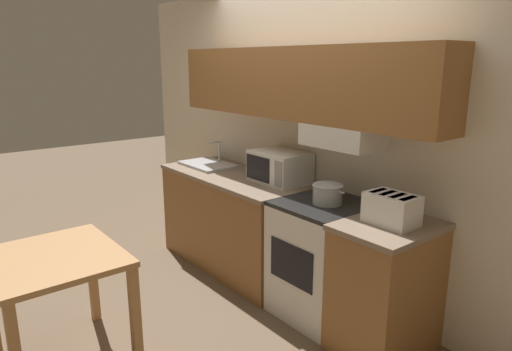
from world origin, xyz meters
The scene contains 10 objects.
ground_plane centered at (0.00, 0.00, 0.00)m, with size 16.00×16.00×0.00m, color brown.
wall_back centered at (0.01, -0.06, 1.46)m, with size 5.11×0.38×2.55m.
lower_counter_main centered at (-0.57, -0.33, 0.44)m, with size 1.58×0.68×0.89m.
lower_counter_right_stub centered at (1.10, -0.33, 0.44)m, with size 0.52×0.68×0.89m.
stove_range centered at (0.53, -0.32, 0.44)m, with size 0.61×0.65×0.89m.
cooking_pot centered at (0.56, -0.33, 0.96)m, with size 0.30×0.23×0.14m.
microwave centered at (-0.11, -0.19, 1.02)m, with size 0.48×0.36×0.26m.
toaster centered at (1.10, -0.33, 0.99)m, with size 0.32×0.22×0.20m.
sink_basin centered at (-1.03, -0.33, 0.90)m, with size 0.56×0.37×0.23m.
dining_table centered at (-0.09, -2.05, 0.62)m, with size 0.83×0.74×0.74m.
Camera 1 is at (2.70, -2.70, 1.89)m, focal length 32.00 mm.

